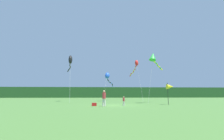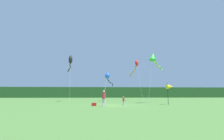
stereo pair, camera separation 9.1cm
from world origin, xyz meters
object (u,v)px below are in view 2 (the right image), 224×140
at_px(cooler_box, 94,104).
at_px(kite_red, 136,65).
at_px(person_child, 124,100).
at_px(kite_black, 70,61).
at_px(kite_green, 153,57).
at_px(person_adult, 104,97).
at_px(kite_blue, 108,77).
at_px(banner_flag_pole, 170,87).

distance_m(cooler_box, kite_red, 19.27).
relative_size(person_child, kite_black, 0.12).
height_order(person_child, kite_green, kite_green).
xyz_separation_m(person_adult, kite_green, (7.89, 5.74, 6.09)).
bearing_deg(kite_blue, person_adult, -94.48).
bearing_deg(person_child, person_adult, -159.04).
distance_m(person_child, banner_flag_pole, 6.76).
height_order(banner_flag_pole, kite_black, kite_black).
xyz_separation_m(person_adult, cooler_box, (-1.12, 0.49, -0.82)).
distance_m(banner_flag_pole, kite_red, 14.95).
bearing_deg(banner_flag_pole, kite_green, 104.59).
relative_size(kite_green, kite_red, 0.77).
relative_size(person_adult, banner_flag_pole, 0.63).
height_order(cooler_box, kite_green, kite_green).
height_order(person_adult, cooler_box, person_adult).
xyz_separation_m(cooler_box, kite_black, (-4.99, 11.19, 7.39)).
relative_size(cooler_box, kite_blue, 0.06).
bearing_deg(kite_red, person_child, -108.04).
relative_size(person_child, cooler_box, 1.96).
distance_m(kite_green, kite_red, 10.38).
height_order(person_adult, kite_red, kite_red).
relative_size(person_adult, kite_blue, 0.19).
bearing_deg(kite_black, kite_green, -22.97).
bearing_deg(person_child, kite_green, 41.32).
bearing_deg(kite_red, banner_flag_pole, -83.96).
relative_size(person_child, kite_green, 0.14).
xyz_separation_m(kite_black, kite_blue, (7.20, 2.26, -2.77)).
bearing_deg(banner_flag_pole, person_child, -168.60).
relative_size(person_adult, kite_red, 0.17).
height_order(person_child, kite_red, kite_red).
xyz_separation_m(banner_flag_pole, kite_red, (-1.47, 13.88, 5.35)).
bearing_deg(person_adult, kite_black, 117.61).
xyz_separation_m(person_adult, person_child, (2.40, 0.92, -0.40)).
xyz_separation_m(cooler_box, kite_blue, (2.21, 13.45, 4.62)).
bearing_deg(banner_flag_pole, person_adult, -165.90).
height_order(person_child, cooler_box, person_child).
bearing_deg(kite_green, cooler_box, -149.72).
bearing_deg(banner_flag_pole, kite_red, 96.04).
bearing_deg(kite_red, kite_black, -161.82).
bearing_deg(kite_black, kite_red, 18.18).
distance_m(cooler_box, kite_blue, 14.39).
relative_size(cooler_box, kite_green, 0.07).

